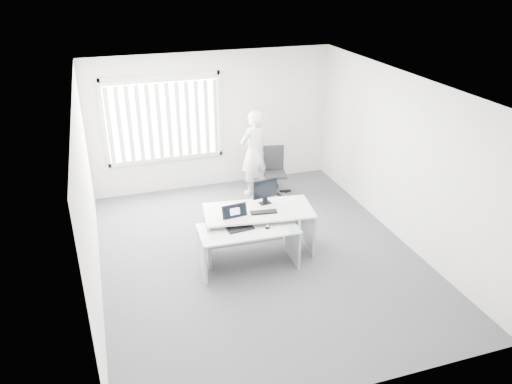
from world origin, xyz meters
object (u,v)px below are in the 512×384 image
object	(u,v)px
laptop	(239,219)
person	(254,153)
office_chair	(275,179)
monitor	(265,192)
desk_far	(258,222)
desk_near	(248,239)

from	to	relation	value
laptop	person	bearing A→B (deg)	61.47
office_chair	laptop	distance (m)	2.85
office_chair	monitor	size ratio (longest dim) A/B	2.29
desk_far	person	bearing A→B (deg)	81.21
desk_near	desk_far	xyz separation A→B (m)	(0.28, 0.35, 0.07)
office_chair	laptop	size ratio (longest dim) A/B	2.42
desk_near	desk_far	bearing A→B (deg)	53.08
desk_near	person	distance (m)	2.76
desk_near	person	xyz separation A→B (m)	(0.92, 2.57, 0.38)
desk_near	laptop	bearing A→B (deg)	158.89
person	monitor	size ratio (longest dim) A/B	4.14
desk_near	monitor	xyz separation A→B (m)	(0.46, 0.54, 0.50)
desk_far	office_chair	size ratio (longest dim) A/B	1.86
person	desk_near	bearing A→B (deg)	51.03
monitor	office_chair	bearing A→B (deg)	55.95
person	laptop	size ratio (longest dim) A/B	4.37
desk_near	desk_far	size ratio (longest dim) A/B	0.84
desk_near	monitor	bearing A→B (deg)	51.48
person	monitor	xyz separation A→B (m)	(-0.46, -2.04, 0.12)
office_chair	monitor	distance (m)	2.21
desk_far	person	xyz separation A→B (m)	(0.64, 2.22, 0.31)
laptop	desk_far	bearing A→B (deg)	30.11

